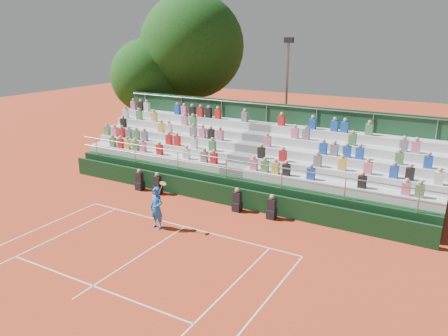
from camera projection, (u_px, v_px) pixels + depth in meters
The scene contains 8 objects.
ground at pixel (185, 227), 19.40m from camera, with size 90.00×90.00×0.00m, color #BF3F1F.
courtside_wall at pixel (221, 194), 21.91m from camera, with size 20.00×0.15×1.00m, color black.
line_officials at pixel (198, 194), 22.07m from camera, with size 8.27×0.40×1.19m.
grandstand at pixel (250, 167), 24.43m from camera, with size 20.00×5.20×4.40m.
tennis_player at pixel (157, 208), 19.01m from camera, with size 0.91×0.55×2.22m.
tree_west at pixel (148, 76), 32.28m from camera, with size 5.48×5.48×7.93m.
tree_east at pixel (192, 46), 32.17m from camera, with size 7.65×7.65×11.14m.
floodlight_mast at pixel (287, 90), 28.77m from camera, with size 0.60×0.25×7.99m.
Camera 1 is at (10.33, -14.55, 8.24)m, focal length 35.00 mm.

